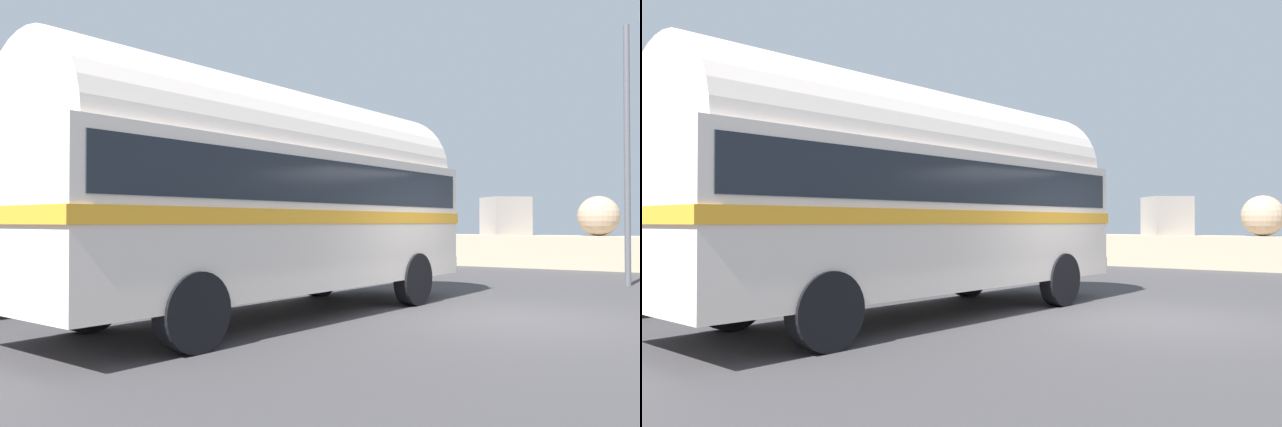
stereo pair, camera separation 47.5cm
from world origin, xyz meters
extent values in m
cube|color=#3D3B3D|center=(0.00, 0.00, 0.01)|extent=(32.00, 26.00, 0.02)
cube|color=tan|center=(0.00, 11.80, 0.55)|extent=(31.36, 1.80, 1.10)
sphere|color=#B7A68E|center=(-12.81, 11.36, 1.71)|extent=(1.22, 1.22, 1.22)
sphere|color=tan|center=(-9.81, 11.77, 1.49)|extent=(0.77, 0.77, 0.77)
cube|color=#A79E8E|center=(-6.27, 11.64, 1.49)|extent=(0.64, 0.84, 0.77)
cube|color=#A1968B|center=(-3.06, 11.87, 1.77)|extent=(1.89, 1.89, 1.34)
sphere|color=tan|center=(-0.08, 12.13, 1.76)|extent=(1.32, 1.32, 1.32)
cylinder|color=black|center=(-4.08, 0.86, 0.50)|extent=(0.39, 0.99, 0.96)
cylinder|color=black|center=(-1.89, 0.60, 0.50)|extent=(0.39, 0.99, 0.96)
cylinder|color=black|center=(-4.70, -4.31, 0.50)|extent=(0.39, 0.99, 0.96)
cylinder|color=black|center=(-2.50, -4.58, 0.50)|extent=(0.39, 0.99, 0.96)
cube|color=silver|center=(-3.29, -1.86, 1.57)|extent=(3.38, 8.62, 2.10)
cylinder|color=silver|center=(-3.29, -1.86, 2.62)|extent=(3.14, 8.27, 2.20)
cube|color=orange|center=(-3.29, -1.86, 1.63)|extent=(3.43, 8.71, 0.20)
cube|color=black|center=(-3.29, -1.86, 2.15)|extent=(3.37, 8.30, 0.64)
cube|color=silver|center=(-2.79, 2.38, 0.70)|extent=(2.28, 0.43, 0.28)
cylinder|color=black|center=(-7.85, 0.60, 0.50)|extent=(0.51, 1.00, 0.96)
cylinder|color=black|center=(-5.71, 0.05, 0.50)|extent=(0.51, 1.00, 0.96)
cube|color=silver|center=(-7.43, -2.20, 1.57)|extent=(4.42, 8.73, 2.10)
cylinder|color=silver|center=(-7.43, -2.20, 2.62)|extent=(4.14, 8.36, 2.20)
cube|color=#2E56A0|center=(-7.43, -2.20, 1.63)|extent=(4.48, 8.83, 0.20)
cube|color=black|center=(-7.43, -2.20, 2.15)|extent=(4.37, 8.42, 0.64)
cube|color=silver|center=(-6.36, 1.94, 0.70)|extent=(2.25, 0.72, 0.28)
cylinder|color=#5B5B60|center=(1.21, 6.50, 3.17)|extent=(0.14, 0.14, 6.34)
camera|label=1|loc=(2.44, -9.88, 1.55)|focal=34.15mm
camera|label=2|loc=(2.84, -9.63, 1.55)|focal=34.15mm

